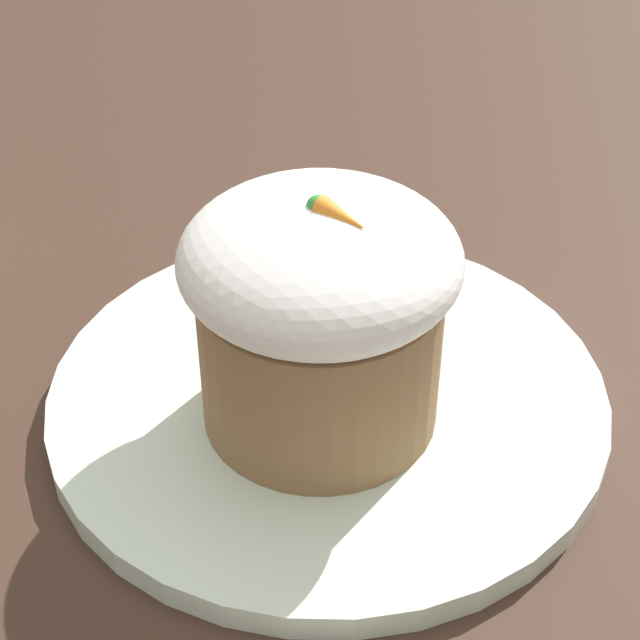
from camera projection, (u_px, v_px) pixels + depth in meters
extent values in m
plane|color=#3D281E|center=(328.00, 408.00, 0.47)|extent=(4.00, 4.00, 0.00)
cylinder|color=silver|center=(328.00, 398.00, 0.47)|extent=(0.24, 0.24, 0.01)
cylinder|color=olive|center=(320.00, 352.00, 0.43)|extent=(0.10, 0.10, 0.07)
ellipsoid|color=white|center=(320.00, 259.00, 0.40)|extent=(0.11, 0.11, 0.05)
cone|color=orange|center=(343.00, 218.00, 0.38)|extent=(0.02, 0.01, 0.01)
sphere|color=green|center=(318.00, 207.00, 0.39)|extent=(0.01, 0.01, 0.01)
cube|color=#B7B7BC|center=(351.00, 288.00, 0.52)|extent=(0.04, 0.08, 0.00)
ellipsoid|color=#B7B7BC|center=(315.00, 351.00, 0.48)|extent=(0.05, 0.05, 0.01)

